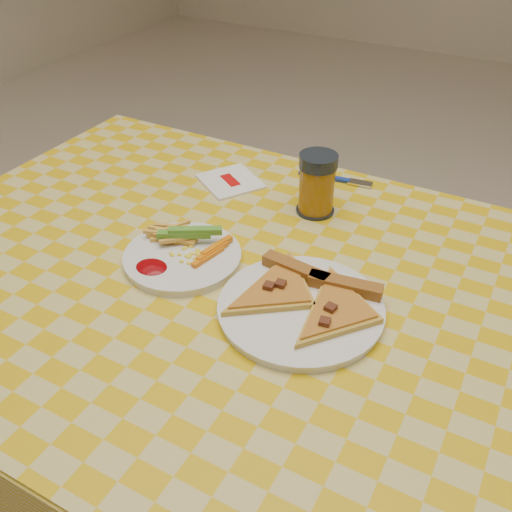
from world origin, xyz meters
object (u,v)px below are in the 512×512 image
at_px(table, 248,313).
at_px(drink_glass, 317,185).
at_px(plate_right, 301,310).
at_px(plate_left, 183,258).

xyz_separation_m(table, drink_glass, (0.01, 0.25, 0.13)).
bearing_deg(plate_right, table, 164.01).
xyz_separation_m(plate_left, plate_right, (0.23, -0.02, 0.00)).
relative_size(table, plate_left, 6.49).
relative_size(plate_left, plate_right, 0.79).
relative_size(table, plate_right, 5.15).
height_order(plate_left, drink_glass, drink_glass).
distance_m(table, plate_left, 0.15).
bearing_deg(plate_left, table, 3.74).
height_order(plate_right, drink_glass, drink_glass).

